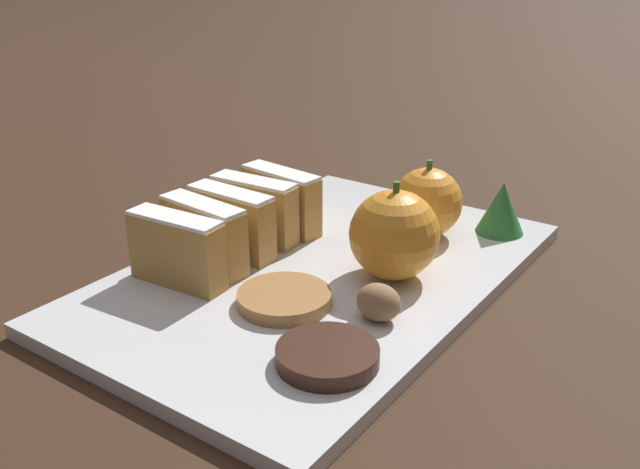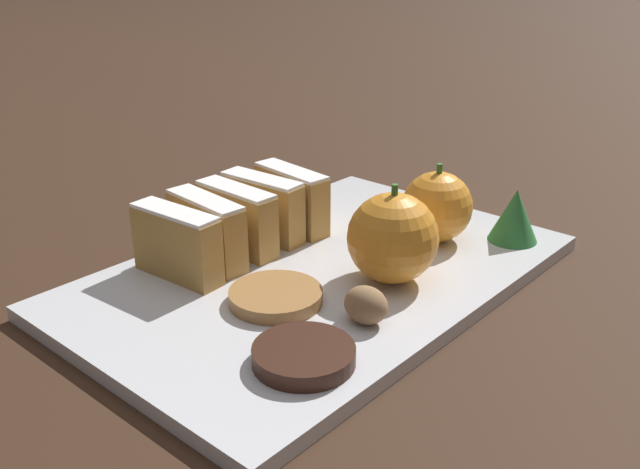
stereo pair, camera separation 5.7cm
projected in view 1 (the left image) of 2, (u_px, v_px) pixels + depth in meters
The scene contains 13 objects.
ground_plane at pixel (320, 281), 0.58m from camera, with size 6.00×6.00×0.00m, color #382316.
serving_platter at pixel (320, 275), 0.58m from camera, with size 0.26×0.40×0.01m.
stollen_slice_front at pixel (177, 250), 0.54m from camera, with size 0.08×0.03×0.06m.
stollen_slice_second at pixel (204, 235), 0.57m from camera, with size 0.08×0.03×0.06m.
stollen_slice_third at pixel (231, 223), 0.60m from camera, with size 0.08×0.02×0.06m.
stollen_slice_fourth at pixel (254, 210), 0.62m from camera, with size 0.08×0.03×0.06m.
stollen_slice_fifth at pixel (281, 200), 0.65m from camera, with size 0.08×0.03×0.06m.
orange_near at pixel (394, 235), 0.55m from camera, with size 0.07×0.07×0.08m.
orange_far at pixel (427, 202), 0.63m from camera, with size 0.06×0.06×0.07m.
walnut at pixel (379, 302), 0.50m from camera, with size 0.03×0.03×0.03m.
chocolate_cookie at pixel (327, 356), 0.45m from camera, with size 0.07×0.07×0.01m.
gingerbread_cookie at pixel (284, 298), 0.52m from camera, with size 0.07×0.07×0.01m.
evergreen_sprig at pixel (502, 208), 0.64m from camera, with size 0.04×0.04×0.05m.
Camera 1 is at (0.30, -0.43, 0.27)m, focal length 40.00 mm.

